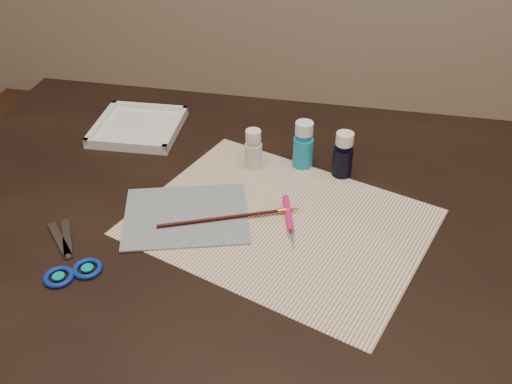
% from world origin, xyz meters
% --- Properties ---
extents(table, '(1.30, 0.90, 0.75)m').
position_xyz_m(table, '(0.00, 0.00, 0.38)').
color(table, black).
rests_on(table, ground).
extents(paper, '(0.58, 0.51, 0.00)m').
position_xyz_m(paper, '(0.05, -0.01, 0.75)').
color(paper, white).
rests_on(paper, table).
extents(canvas, '(0.26, 0.23, 0.00)m').
position_xyz_m(canvas, '(-0.12, -0.03, 0.75)').
color(canvas, black).
rests_on(canvas, paper).
extents(paint_bottle_white, '(0.04, 0.04, 0.08)m').
position_xyz_m(paint_bottle_white, '(-0.04, 0.15, 0.79)').
color(paint_bottle_white, silver).
rests_on(paint_bottle_white, table).
extents(paint_bottle_cyan, '(0.04, 0.04, 0.10)m').
position_xyz_m(paint_bottle_cyan, '(0.06, 0.17, 0.80)').
color(paint_bottle_cyan, '#1689B2').
rests_on(paint_bottle_cyan, table).
extents(paint_bottle_navy, '(0.05, 0.05, 0.09)m').
position_xyz_m(paint_bottle_navy, '(0.14, 0.16, 0.80)').
color(paint_bottle_navy, black).
rests_on(paint_bottle_navy, table).
extents(paintbrush, '(0.24, 0.11, 0.01)m').
position_xyz_m(paintbrush, '(-0.04, -0.03, 0.76)').
color(paintbrush, black).
rests_on(paintbrush, canvas).
extents(craft_knife, '(0.05, 0.14, 0.01)m').
position_xyz_m(craft_knife, '(0.06, -0.02, 0.76)').
color(craft_knife, '#F0146F').
rests_on(craft_knife, paper).
extents(scissors, '(0.19, 0.20, 0.01)m').
position_xyz_m(scissors, '(-0.29, -0.16, 0.75)').
color(scissors, silver).
rests_on(scissors, table).
extents(palette_tray, '(0.19, 0.19, 0.02)m').
position_xyz_m(palette_tray, '(-0.31, 0.24, 0.76)').
color(palette_tray, white).
rests_on(palette_tray, table).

